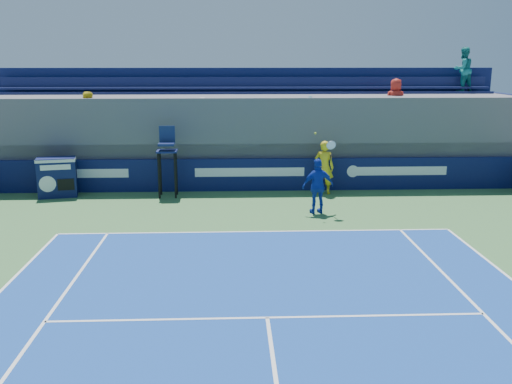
{
  "coord_description": "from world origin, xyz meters",
  "views": [
    {
      "loc": [
        -0.62,
        -3.42,
        4.72
      ],
      "look_at": [
        0.0,
        11.5,
        1.25
      ],
      "focal_mm": 40.0,
      "sensor_mm": 36.0,
      "label": 1
    }
  ],
  "objects_px": {
    "match_clock": "(57,176)",
    "ball_person": "(324,167)",
    "tennis_player": "(318,186)",
    "umpire_chair": "(167,154)"
  },
  "relations": [
    {
      "from": "match_clock",
      "to": "tennis_player",
      "type": "xyz_separation_m",
      "value": [
        8.81,
        -2.62,
        0.14
      ]
    },
    {
      "from": "match_clock",
      "to": "tennis_player",
      "type": "relative_size",
      "value": 0.56
    },
    {
      "from": "ball_person",
      "to": "tennis_player",
      "type": "xyz_separation_m",
      "value": [
        -0.62,
        -2.7,
        -0.08
      ]
    },
    {
      "from": "match_clock",
      "to": "ball_person",
      "type": "bearing_deg",
      "value": 0.53
    },
    {
      "from": "match_clock",
      "to": "tennis_player",
      "type": "distance_m",
      "value": 9.19
    },
    {
      "from": "ball_person",
      "to": "tennis_player",
      "type": "bearing_deg",
      "value": 100.01
    },
    {
      "from": "umpire_chair",
      "to": "match_clock",
      "type": "bearing_deg",
      "value": 178.26
    },
    {
      "from": "ball_person",
      "to": "match_clock",
      "type": "bearing_deg",
      "value": 23.46
    },
    {
      "from": "ball_person",
      "to": "tennis_player",
      "type": "relative_size",
      "value": 0.74
    },
    {
      "from": "ball_person",
      "to": "match_clock",
      "type": "height_order",
      "value": "ball_person"
    }
  ]
}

